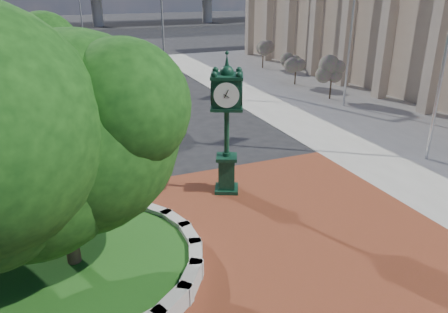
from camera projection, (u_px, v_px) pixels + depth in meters
ground at (245, 235)px, 13.49m from camera, size 200.00×200.00×0.00m
plaza at (260, 251)px, 12.63m from camera, size 12.00×12.00×0.04m
sidewalk at (406, 104)px, 27.75m from camera, size 20.00×50.00×0.04m
planter_wall at (159, 246)px, 12.42m from camera, size 2.96×6.77×0.54m
grass_bed at (76, 267)px, 11.63m from camera, size 6.10×6.10×0.40m
tree_planter at (57, 143)px, 10.32m from camera, size 5.20×5.20×6.33m
tree_street at (59, 53)px, 26.27m from camera, size 4.40×4.40×5.45m
post_clock at (227, 120)px, 15.25m from camera, size 1.32×1.32×5.07m
parked_car at (120, 48)px, 46.11m from camera, size 2.05×4.30×1.42m
flagpole_b at (353, 10)px, 25.22m from camera, size 1.63×0.89×11.21m
street_lamp_far at (82, 7)px, 45.15m from camera, size 1.78×0.65×8.10m
shrub_near at (332, 75)px, 28.32m from camera, size 1.20×1.20×2.20m
shrub_mid at (296, 64)px, 32.33m from camera, size 1.20×1.20×2.20m
shrub_far at (263, 50)px, 38.54m from camera, size 1.20×1.20×2.20m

